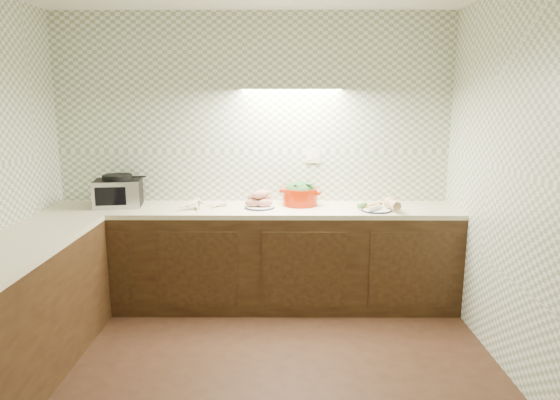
{
  "coord_description": "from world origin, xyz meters",
  "views": [
    {
      "loc": [
        0.26,
        -2.79,
        1.85
      ],
      "look_at": [
        0.25,
        1.25,
        1.02
      ],
      "focal_mm": 32.0,
      "sensor_mm": 36.0,
      "label": 1
    }
  ],
  "objects_px": {
    "onion_bowl": "(257,200)",
    "veg_plate": "(382,206)",
    "dutch_oven": "(300,194)",
    "parsnip_pile": "(198,206)",
    "sweet_potato_plate": "(260,201)",
    "toaster_oven": "(118,192)"
  },
  "relations": [
    {
      "from": "parsnip_pile",
      "to": "sweet_potato_plate",
      "type": "relative_size",
      "value": 1.41
    },
    {
      "from": "veg_plate",
      "to": "toaster_oven",
      "type": "bearing_deg",
      "value": 175.74
    },
    {
      "from": "sweet_potato_plate",
      "to": "dutch_oven",
      "type": "bearing_deg",
      "value": 17.71
    },
    {
      "from": "parsnip_pile",
      "to": "sweet_potato_plate",
      "type": "height_order",
      "value": "sweet_potato_plate"
    },
    {
      "from": "parsnip_pile",
      "to": "sweet_potato_plate",
      "type": "distance_m",
      "value": 0.54
    },
    {
      "from": "onion_bowl",
      "to": "veg_plate",
      "type": "height_order",
      "value": "onion_bowl"
    },
    {
      "from": "toaster_oven",
      "to": "parsnip_pile",
      "type": "height_order",
      "value": "toaster_oven"
    },
    {
      "from": "toaster_oven",
      "to": "onion_bowl",
      "type": "distance_m",
      "value": 1.23
    },
    {
      "from": "onion_bowl",
      "to": "veg_plate",
      "type": "distance_m",
      "value": 1.12
    },
    {
      "from": "onion_bowl",
      "to": "dutch_oven",
      "type": "distance_m",
      "value": 0.4
    },
    {
      "from": "veg_plate",
      "to": "parsnip_pile",
      "type": "bearing_deg",
      "value": 177.61
    },
    {
      "from": "onion_bowl",
      "to": "dutch_oven",
      "type": "xyz_separation_m",
      "value": [
        0.39,
        -0.01,
        0.06
      ]
    },
    {
      "from": "dutch_oven",
      "to": "veg_plate",
      "type": "xyz_separation_m",
      "value": [
        0.7,
        -0.22,
        -0.06
      ]
    },
    {
      "from": "toaster_oven",
      "to": "sweet_potato_plate",
      "type": "xyz_separation_m",
      "value": [
        1.26,
        -0.06,
        -0.07
      ]
    },
    {
      "from": "sweet_potato_plate",
      "to": "veg_plate",
      "type": "height_order",
      "value": "sweet_potato_plate"
    },
    {
      "from": "dutch_oven",
      "to": "veg_plate",
      "type": "distance_m",
      "value": 0.73
    },
    {
      "from": "toaster_oven",
      "to": "sweet_potato_plate",
      "type": "bearing_deg",
      "value": -11.56
    },
    {
      "from": "onion_bowl",
      "to": "sweet_potato_plate",
      "type": "bearing_deg",
      "value": -74.74
    },
    {
      "from": "dutch_oven",
      "to": "veg_plate",
      "type": "relative_size",
      "value": 1.17
    },
    {
      "from": "parsnip_pile",
      "to": "onion_bowl",
      "type": "distance_m",
      "value": 0.53
    },
    {
      "from": "onion_bowl",
      "to": "toaster_oven",
      "type": "bearing_deg",
      "value": -177.13
    },
    {
      "from": "parsnip_pile",
      "to": "veg_plate",
      "type": "distance_m",
      "value": 1.59
    }
  ]
}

